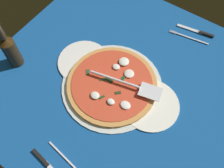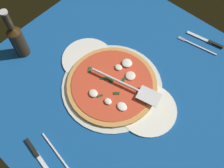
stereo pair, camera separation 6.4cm
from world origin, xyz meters
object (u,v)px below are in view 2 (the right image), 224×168
pizza (112,84)px  dinner_plate_right (88,59)px  dinner_plate_left (147,109)px  place_setting_far (48,156)px  beer_bottle (17,39)px  pizza_server (130,87)px  place_setting_near (203,44)px

pizza → dinner_plate_right: bearing=-9.2°
dinner_plate_left → place_setting_far: (15.06, 37.44, -0.14)cm
dinner_plate_left → beer_bottle: bearing=14.5°
dinner_plate_right → beer_bottle: 29.89cm
dinner_plate_left → pizza: pizza is taller
dinner_plate_left → pizza: bearing=4.3°
place_setting_far → beer_bottle: (42.30, -22.65, 9.00)cm
dinner_plate_right → pizza_server: bearing=179.9°
pizza_server → place_setting_near: (-9.17, -40.54, -3.78)cm
place_setting_near → beer_bottle: size_ratio=0.81×
place_setting_far → place_setting_near: bearing=88.0°
dinner_plate_left → place_setting_near: size_ratio=1.13×
dinner_plate_left → pizza: size_ratio=0.62×
place_setting_far → beer_bottle: beer_bottle is taller
dinner_plate_left → pizza_server: 11.14cm
pizza_server → dinner_plate_right: bearing=166.5°
dinner_plate_right → pizza: bearing=170.8°
dinner_plate_left → pizza_server: size_ratio=0.77×
pizza → place_setting_near: pizza is taller
dinner_plate_left → place_setting_far: place_setting_far is taller
dinner_plate_left → pizza_server: bearing=-7.5°
dinner_plate_left → place_setting_far: 40.36cm
dinner_plate_right → place_setting_near: (-32.59, -40.49, -0.14)cm
beer_bottle → dinner_plate_right: bearing=-145.4°
dinner_plate_right → pizza_server: pizza_server is taller
dinner_plate_right → place_setting_near: place_setting_near is taller
dinner_plate_right → beer_bottle: (23.50, 16.21, 8.86)cm
dinner_plate_left → beer_bottle: (57.36, 14.79, 8.86)cm
pizza → pizza_server: pizza_server is taller
dinner_plate_left → place_setting_near: bearing=-88.3°
pizza → pizza_server: (-6.68, -2.65, 2.43)cm
pizza → place_setting_near: 46.02cm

